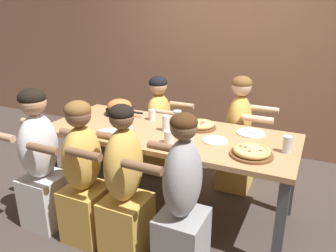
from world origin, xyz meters
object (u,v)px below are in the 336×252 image
(skillet_bowl, at_px, (120,108))
(drinking_glass_g, at_px, (287,146))
(drinking_glass_a, at_px, (169,138))
(drinking_glass_c, at_px, (177,118))
(pizza_board_second, at_px, (252,152))
(drinking_glass_f, at_px, (189,144))
(diner_far_midright, at_px, (238,139))
(drinking_glass_b, at_px, (130,134))
(diner_near_midright, at_px, (182,204))
(diner_near_left, at_px, (41,164))
(drinking_glass_e, at_px, (166,123))
(pizza_board_main, at_px, (200,125))
(diner_far_midleft, at_px, (159,129))
(empty_plate_a, at_px, (251,133))
(drinking_glass_d, at_px, (152,115))
(empty_plate_b, at_px, (215,140))
(diner_near_center, at_px, (125,190))
(diner_near_midleft, at_px, (84,179))
(empty_plate_c, at_px, (109,133))

(skillet_bowl, bearing_deg, drinking_glass_g, -9.09)
(drinking_glass_a, height_order, drinking_glass_c, drinking_glass_c)
(pizza_board_second, distance_m, drinking_glass_f, 0.46)
(skillet_bowl, xyz_separation_m, diner_far_midright, (1.12, 0.42, -0.29))
(drinking_glass_a, xyz_separation_m, drinking_glass_b, (-0.32, -0.06, 0.00))
(diner_near_midright, distance_m, diner_near_left, 1.27)
(drinking_glass_a, relative_size, drinking_glass_e, 0.76)
(pizza_board_main, bearing_deg, diner_far_midright, 61.87)
(diner_near_midright, xyz_separation_m, diner_far_midleft, (-0.84, 1.32, -0.02))
(pizza_board_main, xyz_separation_m, empty_plate_a, (0.44, 0.05, -0.02))
(drinking_glass_e, relative_size, diner_near_midright, 0.12)
(drinking_glass_b, bearing_deg, diner_near_midright, -29.94)
(drinking_glass_b, distance_m, drinking_glass_d, 0.53)
(drinking_glass_c, bearing_deg, drinking_glass_a, -74.61)
(drinking_glass_e, xyz_separation_m, diner_near_left, (-0.83, -0.66, -0.27))
(empty_plate_b, bearing_deg, drinking_glass_a, -146.97)
(drinking_glass_a, distance_m, drinking_glass_b, 0.33)
(diner_near_center, bearing_deg, diner_near_midleft, 90.00)
(drinking_glass_a, xyz_separation_m, diner_near_left, (-0.97, -0.41, -0.25))
(diner_near_midleft, bearing_deg, diner_far_midleft, 0.64)
(diner_near_left, bearing_deg, drinking_glass_d, -33.21)
(pizza_board_second, distance_m, skillet_bowl, 1.48)
(empty_plate_a, bearing_deg, drinking_glass_f, -121.66)
(drinking_glass_a, relative_size, diner_near_midright, 0.09)
(empty_plate_b, height_order, drinking_glass_a, drinking_glass_a)
(diner_near_midleft, bearing_deg, drinking_glass_b, -30.56)
(drinking_glass_b, bearing_deg, diner_near_center, -65.44)
(diner_near_left, height_order, diner_far_midleft, diner_near_left)
(pizza_board_second, bearing_deg, drinking_glass_a, -175.46)
(skillet_bowl, bearing_deg, empty_plate_a, 0.73)
(pizza_board_main, xyz_separation_m, empty_plate_b, (0.21, -0.24, -0.02))
(drinking_glass_f, bearing_deg, drinking_glass_b, -179.98)
(diner_near_center, bearing_deg, drinking_glass_g, -58.25)
(diner_far_midright, bearing_deg, drinking_glass_e, -37.13)
(drinking_glass_c, xyz_separation_m, drinking_glass_g, (0.98, -0.20, -0.01))
(diner_far_midright, bearing_deg, empty_plate_b, -2.72)
(drinking_glass_d, bearing_deg, drinking_glass_c, -8.56)
(drinking_glass_e, bearing_deg, drinking_glass_g, -1.66)
(drinking_glass_a, relative_size, diner_far_midright, 0.09)
(drinking_glass_a, bearing_deg, pizza_board_main, 77.07)
(drinking_glass_g, bearing_deg, diner_near_midleft, -155.59)
(diner_far_midleft, bearing_deg, empty_plate_c, -0.46)
(empty_plate_c, distance_m, diner_far_midright, 1.31)
(drinking_glass_d, xyz_separation_m, drinking_glass_g, (1.26, -0.25, 0.01))
(diner_far_midright, relative_size, diner_far_midleft, 1.07)
(pizza_board_main, bearing_deg, drinking_glass_d, 177.74)
(drinking_glass_d, height_order, drinking_glass_e, drinking_glass_e)
(pizza_board_second, height_order, diner_near_left, diner_near_left)
(drinking_glass_d, xyz_separation_m, diner_far_midright, (0.75, 0.44, -0.27))
(drinking_glass_b, height_order, diner_near_midright, diner_near_midright)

